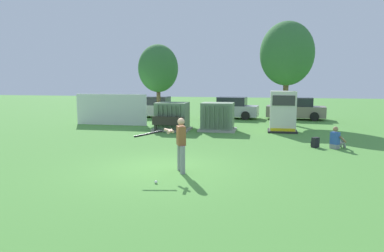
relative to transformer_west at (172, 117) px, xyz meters
The scene contains 15 objects.
ground_plane 9.17m from the transformer_west, 77.26° to the right, with size 96.00×96.00×0.00m, color #51933D.
fence_panel 4.78m from the transformer_west, 160.57° to the left, with size 4.80×0.12×2.00m, color white.
transformer_west is the anchor object (origin of this frame).
transformer_mid_west 2.64m from the transformer_west, ahead, with size 2.10×1.70×1.62m.
generator_enclosure 6.31m from the transformer_west, ahead, with size 1.60×1.40×2.30m.
park_bench 1.02m from the transformer_west, 88.48° to the right, with size 1.81×0.45×0.92m.
batter 9.51m from the transformer_west, 73.93° to the right, with size 1.55×0.93×1.74m.
sports_ball 10.79m from the transformer_west, 77.80° to the right, with size 0.09×0.09×0.09m, color white.
seated_spectator 9.23m from the transformer_west, 25.64° to the right, with size 0.75×0.73×0.96m.
backpack 8.44m from the transformer_west, 27.58° to the right, with size 0.38×0.38×0.44m.
tree_left 5.84m from the transformer_west, 115.73° to the left, with size 2.83×2.83×5.40m.
tree_center_left 8.89m from the transformer_west, 34.58° to the left, with size 3.51×3.51×6.71m.
parked_car_leftmost 7.49m from the transformer_west, 115.67° to the left, with size 4.23×1.98×1.62m.
parked_car_left_of_center 7.59m from the transformer_west, 68.96° to the left, with size 4.33×2.19×1.62m.
parked_car_right_of_center 10.57m from the transformer_west, 44.27° to the left, with size 4.34×2.20×1.62m.
Camera 1 is at (3.23, -11.05, 2.95)m, focal length 33.32 mm.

